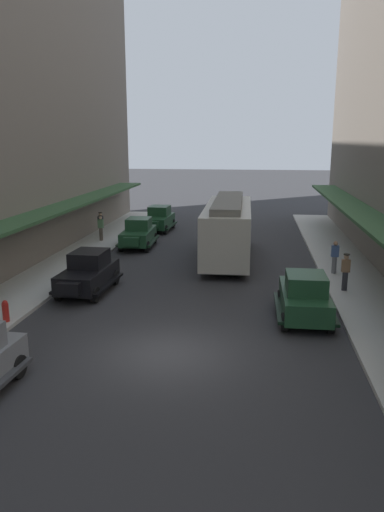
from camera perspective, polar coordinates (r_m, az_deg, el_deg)
The scene contains 11 objects.
ground_plane at distance 16.10m, azimuth -2.83°, elevation -11.20°, with size 200.00×200.00×0.00m, color #2D2D30.
parked_car_0 at distance 36.96m, azimuth -3.87°, elevation 4.40°, with size 2.27×4.31×1.84m.
parked_car_1 at distance 31.34m, azimuth -6.25°, elevation 2.73°, with size 2.28×4.31×1.84m.
parked_car_2 at distance 19.10m, azimuth 12.98°, elevation -4.49°, with size 2.17×4.27×1.84m.
parked_car_3 at distance 22.41m, azimuth -11.98°, elevation -1.78°, with size 2.25×4.30×1.84m.
streetcar at distance 27.85m, azimuth 4.20°, elevation 3.44°, with size 2.70×9.65×3.46m.
fire_hydrant at distance 19.38m, azimuth -20.87°, elevation -5.98°, with size 0.24×0.24×0.82m.
pedestrian_0 at distance 33.08m, azimuth -10.56°, elevation 3.27°, with size 0.36×0.28×1.67m.
pedestrian_1 at distance 22.69m, azimuth 17.42°, elevation -1.74°, with size 0.36×0.28×1.67m.
pedestrian_2 at distance 25.49m, azimuth 16.27°, elevation -0.09°, with size 0.36×0.24×1.64m.
pedestrian_3 at distance 34.48m, azimuth -10.58°, elevation 3.67°, with size 0.36×0.28×1.67m.
Camera 1 is at (2.67, -14.39, 6.69)m, focal length 34.39 mm.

